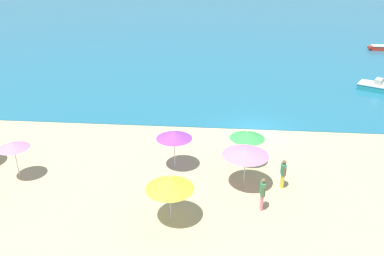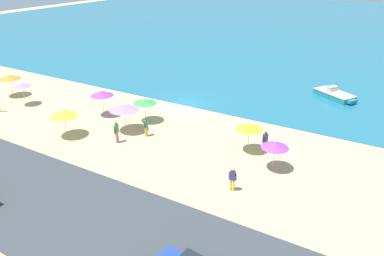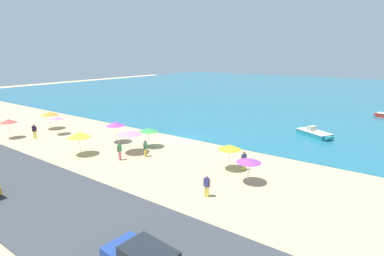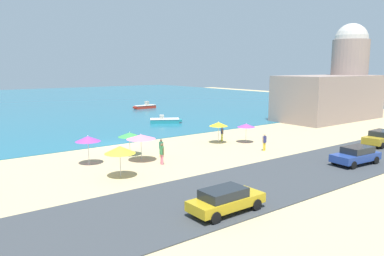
{
  "view_description": "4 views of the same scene",
  "coord_description": "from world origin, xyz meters",
  "px_view_note": "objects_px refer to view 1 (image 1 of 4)",
  "views": [
    {
      "loc": [
        -2.54,
        -25.16,
        11.34
      ],
      "look_at": [
        -4.56,
        -2.49,
        1.08
      ],
      "focal_mm": 35.0,
      "sensor_mm": 36.0,
      "label": 1
    },
    {
      "loc": [
        18.13,
        -29.55,
        13.46
      ],
      "look_at": [
        4.21,
        -5.88,
        0.87
      ],
      "focal_mm": 35.0,
      "sensor_mm": 36.0,
      "label": 2
    },
    {
      "loc": [
        20.61,
        -27.37,
        9.77
      ],
      "look_at": [
        0.11,
        1.23,
        1.01
      ],
      "focal_mm": 28.0,
      "sensor_mm": 36.0,
      "label": 3
    },
    {
      "loc": [
        -16.55,
        -35.15,
        7.99
      ],
      "look_at": [
        5.8,
        -5.42,
        1.91
      ],
      "focal_mm": 35.0,
      "sensor_mm": 36.0,
      "label": 4
    }
  ],
  "objects_px": {
    "beach_umbrella_1": "(170,183)",
    "bather_3": "(262,192)",
    "skiff_nearshore": "(383,88)",
    "beach_umbrella_6": "(13,145)",
    "bather_1": "(283,172)",
    "beach_umbrella_7": "(247,135)",
    "beach_umbrella_3": "(174,135)",
    "beach_umbrella_8": "(246,152)"
  },
  "relations": [
    {
      "from": "skiff_nearshore",
      "to": "beach_umbrella_7",
      "type": "bearing_deg",
      "value": -132.03
    },
    {
      "from": "beach_umbrella_7",
      "to": "beach_umbrella_8",
      "type": "bearing_deg",
      "value": -94.93
    },
    {
      "from": "beach_umbrella_3",
      "to": "beach_umbrella_1",
      "type": "bearing_deg",
      "value": -84.8
    },
    {
      "from": "beach_umbrella_6",
      "to": "beach_umbrella_8",
      "type": "distance_m",
      "value": 12.62
    },
    {
      "from": "beach_umbrella_1",
      "to": "beach_umbrella_8",
      "type": "relative_size",
      "value": 0.97
    },
    {
      "from": "beach_umbrella_7",
      "to": "skiff_nearshore",
      "type": "bearing_deg",
      "value": 47.97
    },
    {
      "from": "bather_1",
      "to": "skiff_nearshore",
      "type": "bearing_deg",
      "value": 56.29
    },
    {
      "from": "beach_umbrella_6",
      "to": "bather_1",
      "type": "relative_size",
      "value": 1.41
    },
    {
      "from": "beach_umbrella_1",
      "to": "bather_3",
      "type": "height_order",
      "value": "beach_umbrella_1"
    },
    {
      "from": "beach_umbrella_1",
      "to": "beach_umbrella_7",
      "type": "bearing_deg",
      "value": 56.81
    },
    {
      "from": "beach_umbrella_8",
      "to": "beach_umbrella_7",
      "type": "bearing_deg",
      "value": 85.07
    },
    {
      "from": "skiff_nearshore",
      "to": "beach_umbrella_8",
      "type": "bearing_deg",
      "value": -128.06
    },
    {
      "from": "beach_umbrella_1",
      "to": "bather_3",
      "type": "distance_m",
      "value": 4.65
    },
    {
      "from": "beach_umbrella_1",
      "to": "skiff_nearshore",
      "type": "xyz_separation_m",
      "value": [
        17.11,
        20.57,
        -1.67
      ]
    },
    {
      "from": "skiff_nearshore",
      "to": "beach_umbrella_3",
      "type": "bearing_deg",
      "value": -138.32
    },
    {
      "from": "beach_umbrella_7",
      "to": "skiff_nearshore",
      "type": "xyz_separation_m",
      "value": [
        13.34,
        14.8,
        -1.53
      ]
    },
    {
      "from": "beach_umbrella_8",
      "to": "beach_umbrella_6",
      "type": "bearing_deg",
      "value": -178.7
    },
    {
      "from": "beach_umbrella_1",
      "to": "beach_umbrella_7",
      "type": "relative_size",
      "value": 1.1
    },
    {
      "from": "beach_umbrella_6",
      "to": "skiff_nearshore",
      "type": "xyz_separation_m",
      "value": [
        26.17,
        17.6,
        -1.7
      ]
    },
    {
      "from": "beach_umbrella_3",
      "to": "beach_umbrella_8",
      "type": "xyz_separation_m",
      "value": [
        4.01,
        -1.67,
        -0.03
      ]
    },
    {
      "from": "beach_umbrella_3",
      "to": "bather_1",
      "type": "xyz_separation_m",
      "value": [
        6.08,
        -1.57,
        -1.23
      ]
    },
    {
      "from": "beach_umbrella_1",
      "to": "beach_umbrella_8",
      "type": "xyz_separation_m",
      "value": [
        3.56,
        3.26,
        0.06
      ]
    },
    {
      "from": "beach_umbrella_7",
      "to": "beach_umbrella_6",
      "type": "bearing_deg",
      "value": -167.7
    },
    {
      "from": "beach_umbrella_7",
      "to": "bather_3",
      "type": "relative_size",
      "value": 1.23
    },
    {
      "from": "skiff_nearshore",
      "to": "beach_umbrella_6",
      "type": "bearing_deg",
      "value": -146.09
    },
    {
      "from": "beach_umbrella_3",
      "to": "beach_umbrella_8",
      "type": "distance_m",
      "value": 4.34
    },
    {
      "from": "beach_umbrella_3",
      "to": "bather_3",
      "type": "height_order",
      "value": "beach_umbrella_3"
    },
    {
      "from": "beach_umbrella_7",
      "to": "bather_1",
      "type": "distance_m",
      "value": 3.2
    },
    {
      "from": "beach_umbrella_1",
      "to": "beach_umbrella_8",
      "type": "bearing_deg",
      "value": 42.51
    },
    {
      "from": "beach_umbrella_1",
      "to": "bather_1",
      "type": "distance_m",
      "value": 6.66
    },
    {
      "from": "bather_1",
      "to": "beach_umbrella_3",
      "type": "bearing_deg",
      "value": 165.52
    },
    {
      "from": "beach_umbrella_8",
      "to": "beach_umbrella_1",
      "type": "bearing_deg",
      "value": -137.49
    },
    {
      "from": "beach_umbrella_7",
      "to": "bather_1",
      "type": "height_order",
      "value": "beach_umbrella_7"
    },
    {
      "from": "beach_umbrella_7",
      "to": "beach_umbrella_8",
      "type": "relative_size",
      "value": 0.88
    },
    {
      "from": "beach_umbrella_6",
      "to": "bather_3",
      "type": "relative_size",
      "value": 1.32
    },
    {
      "from": "beach_umbrella_3",
      "to": "beach_umbrella_8",
      "type": "bearing_deg",
      "value": -22.63
    },
    {
      "from": "beach_umbrella_6",
      "to": "bather_3",
      "type": "distance_m",
      "value": 13.57
    },
    {
      "from": "beach_umbrella_1",
      "to": "bather_1",
      "type": "bearing_deg",
      "value": 30.85
    },
    {
      "from": "beach_umbrella_3",
      "to": "beach_umbrella_7",
      "type": "bearing_deg",
      "value": 11.23
    },
    {
      "from": "beach_umbrella_3",
      "to": "beach_umbrella_7",
      "type": "xyz_separation_m",
      "value": [
        4.22,
        0.84,
        -0.24
      ]
    },
    {
      "from": "bather_3",
      "to": "beach_umbrella_6",
      "type": "bearing_deg",
      "value": 172.66
    },
    {
      "from": "beach_umbrella_1",
      "to": "beach_umbrella_3",
      "type": "height_order",
      "value": "beach_umbrella_3"
    }
  ]
}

